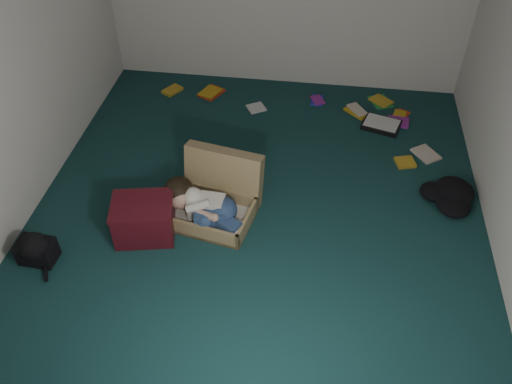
# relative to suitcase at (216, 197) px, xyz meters

# --- Properties ---
(floor) EXTENTS (4.50, 4.50, 0.00)m
(floor) POSITION_rel_suitcase_xyz_m (0.37, 0.05, -0.16)
(floor) COLOR #123536
(floor) RESTS_ON ground
(wall_front) EXTENTS (4.50, 0.00, 4.50)m
(wall_front) POSITION_rel_suitcase_xyz_m (0.37, -2.20, 1.14)
(wall_front) COLOR silver
(wall_front) RESTS_ON ground
(wall_left) EXTENTS (0.00, 4.50, 4.50)m
(wall_left) POSITION_rel_suitcase_xyz_m (-1.63, 0.05, 1.14)
(wall_left) COLOR silver
(wall_left) RESTS_ON ground
(suitcase) EXTENTS (0.83, 0.82, 0.52)m
(suitcase) POSITION_rel_suitcase_xyz_m (0.00, 0.00, 0.00)
(suitcase) COLOR #9F8557
(suitcase) RESTS_ON floor
(person) EXTENTS (0.74, 0.48, 0.32)m
(person) POSITION_rel_suitcase_xyz_m (-0.08, -0.17, 0.04)
(person) COLOR white
(person) RESTS_ON suitcase
(maroon_bin) EXTENTS (0.58, 0.49, 0.35)m
(maroon_bin) POSITION_rel_suitcase_xyz_m (-0.55, -0.38, 0.02)
(maroon_bin) COLOR #450E16
(maroon_bin) RESTS_ON floor
(backpack) EXTENTS (0.38, 0.31, 0.22)m
(backpack) POSITION_rel_suitcase_xyz_m (-1.33, -0.78, -0.05)
(backpack) COLOR black
(backpack) RESTS_ON floor
(clothing_pile) EXTENTS (0.53, 0.47, 0.14)m
(clothing_pile) POSITION_rel_suitcase_xyz_m (2.07, 0.38, -0.09)
(clothing_pile) COLOR black
(clothing_pile) RESTS_ON floor
(paper_tray) EXTENTS (0.46, 0.39, 0.05)m
(paper_tray) POSITION_rel_suitcase_xyz_m (1.51, 1.51, -0.13)
(paper_tray) COLOR black
(paper_tray) RESTS_ON floor
(book_scatter) EXTENTS (3.05, 1.30, 0.02)m
(book_scatter) POSITION_rel_suitcase_xyz_m (0.94, 1.64, -0.15)
(book_scatter) COLOR gold
(book_scatter) RESTS_ON floor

